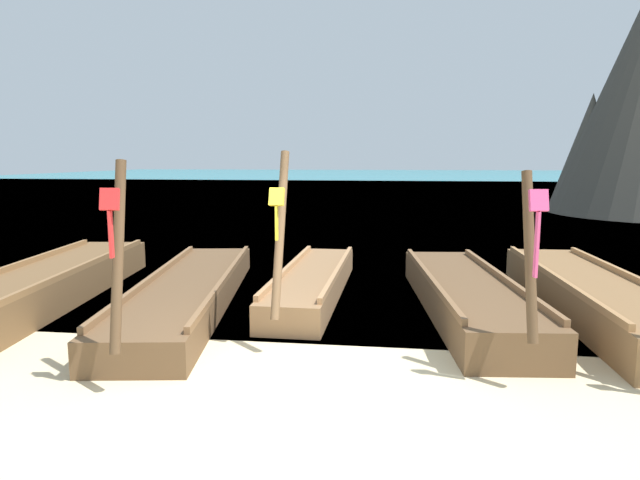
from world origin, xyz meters
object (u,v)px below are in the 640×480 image
(longtail_boat_violet_ribbon, at_px, (45,286))
(longtail_boat_pink_ribbon, at_px, (466,296))
(longtail_boat_red_ribbon, at_px, (190,292))
(longtail_boat_yellow_ribbon, at_px, (313,282))
(longtail_boat_orange_ribbon, at_px, (592,296))

(longtail_boat_violet_ribbon, height_order, longtail_boat_pink_ribbon, longtail_boat_pink_ribbon)
(longtail_boat_violet_ribbon, distance_m, longtail_boat_red_ribbon, 2.67)
(longtail_boat_red_ribbon, distance_m, longtail_boat_yellow_ribbon, 2.31)
(longtail_boat_violet_ribbon, height_order, longtail_boat_yellow_ribbon, longtail_boat_yellow_ribbon)
(longtail_boat_yellow_ribbon, xyz_separation_m, longtail_boat_pink_ribbon, (2.77, -0.78, 0.03))
(longtail_boat_red_ribbon, relative_size, longtail_boat_yellow_ribbon, 1.23)
(longtail_boat_yellow_ribbon, relative_size, longtail_boat_pink_ribbon, 0.96)
(longtail_boat_violet_ribbon, distance_m, longtail_boat_yellow_ribbon, 4.90)
(longtail_boat_yellow_ribbon, distance_m, longtail_boat_pink_ribbon, 2.88)
(longtail_boat_red_ribbon, bearing_deg, longtail_boat_violet_ribbon, -175.36)
(longtail_boat_violet_ribbon, bearing_deg, longtail_boat_red_ribbon, 4.64)
(longtail_boat_pink_ribbon, relative_size, longtail_boat_orange_ribbon, 0.90)
(longtail_boat_red_ribbon, relative_size, longtail_boat_orange_ribbon, 1.05)
(longtail_boat_yellow_ribbon, height_order, longtail_boat_orange_ribbon, longtail_boat_yellow_ribbon)
(longtail_boat_red_ribbon, bearing_deg, longtail_boat_orange_ribbon, 3.21)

